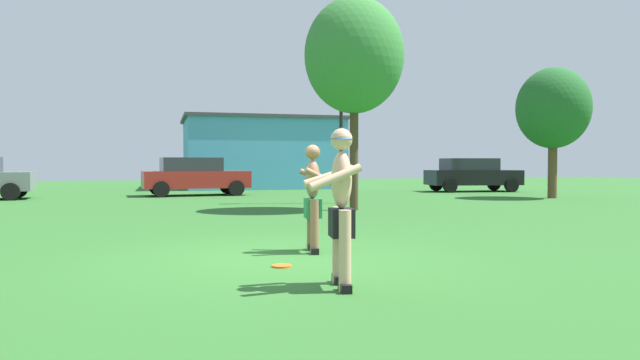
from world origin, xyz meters
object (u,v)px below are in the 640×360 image
car_black_far_end (472,174)px  lamp_post (341,92)px  frisbee (282,266)px  car_red_near_post (195,176)px  player_with_cap (341,200)px  tree_behind_players (354,56)px  player_in_green (313,196)px  tree_right_field (553,109)px

car_black_far_end → lamp_post: size_ratio=0.73×
frisbee → car_red_near_post: 17.25m
player_with_cap → tree_behind_players: size_ratio=0.28×
player_in_green → tree_behind_players: 8.63m
player_in_green → tree_right_field: (12.33, 10.57, 2.60)m
car_red_near_post → player_in_green: bearing=-86.9°
player_in_green → car_black_far_end: bearing=53.1°
player_with_cap → lamp_post: size_ratio=0.28×
car_black_far_end → tree_right_field: bearing=-87.2°
tree_behind_players → car_red_near_post: bearing=114.2°
lamp_post → tree_behind_players: size_ratio=1.01×
tree_right_field → lamp_post: bearing=-176.2°
car_red_near_post → tree_right_field: bearing=-22.7°
frisbee → player_with_cap: bearing=-75.0°
player_with_cap → frisbee: size_ratio=6.70×
player_in_green → frisbee: bearing=-122.5°
player_with_cap → car_red_near_post: player_with_cap is taller
frisbee → player_in_green: bearing=57.5°
player_in_green → tree_behind_players: bearing=66.7°
car_black_far_end → tree_behind_players: (-8.95, -8.85, 3.57)m
player_with_cap → frisbee: 1.70m
car_black_far_end → player_with_cap: bearing=-123.8°
car_black_far_end → lamp_post: 10.81m
player_with_cap → tree_right_field: (12.68, 13.07, 2.50)m
player_with_cap → frisbee: (-0.37, 1.37, -0.93)m
car_red_near_post → tree_behind_players: bearing=-65.8°
player_with_cap → tree_right_field: tree_right_field is taller
frisbee → lamp_post: (4.31, 11.12, 3.70)m
car_black_far_end → lamp_post: (-8.46, -6.07, 2.89)m
frisbee → lamp_post: size_ratio=0.04×
player_with_cap → car_black_far_end: (12.41, 18.56, -0.12)m
player_with_cap → frisbee: bearing=105.0°
car_red_near_post → car_black_far_end: bearing=-0.2°
tree_right_field → car_black_far_end: bearing=92.8°
player_in_green → car_red_near_post: player_in_green is taller
car_red_near_post → player_with_cap: bearing=-88.4°
player_with_cap → car_black_far_end: size_ratio=0.39×
car_red_near_post → tree_behind_players: size_ratio=0.74×
tree_right_field → tree_behind_players: tree_behind_players is taller
tree_right_field → tree_behind_players: size_ratio=0.83×
player_in_green → lamp_post: bearing=70.2°
player_with_cap → lamp_post: bearing=72.5°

